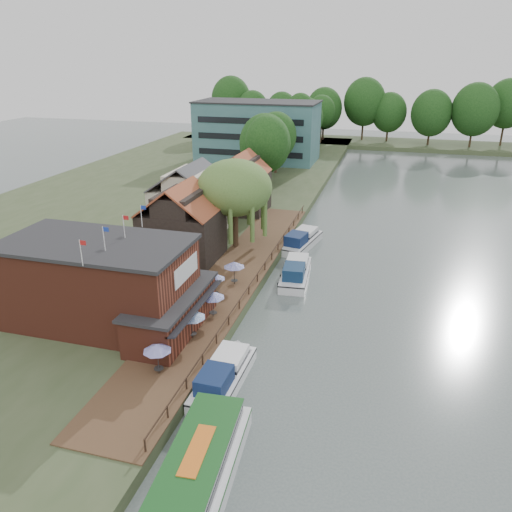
% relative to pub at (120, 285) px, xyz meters
% --- Properties ---
extents(ground, '(260.00, 260.00, 0.00)m').
position_rel_pub_xyz_m(ground, '(14.00, 1.00, -4.65)').
color(ground, '#485452').
rests_on(ground, ground).
extents(land_bank, '(50.00, 140.00, 1.00)m').
position_rel_pub_xyz_m(land_bank, '(-16.00, 36.00, -4.15)').
color(land_bank, '#384728').
rests_on(land_bank, ground).
extents(quay_deck, '(6.00, 50.00, 0.10)m').
position_rel_pub_xyz_m(quay_deck, '(6.00, 11.00, -3.60)').
color(quay_deck, '#47301E').
rests_on(quay_deck, land_bank).
extents(quay_rail, '(0.20, 49.00, 1.00)m').
position_rel_pub_xyz_m(quay_rail, '(8.70, 11.50, -3.15)').
color(quay_rail, black).
rests_on(quay_rail, land_bank).
extents(pub, '(20.00, 11.00, 7.30)m').
position_rel_pub_xyz_m(pub, '(0.00, 0.00, 0.00)').
color(pub, maroon).
rests_on(pub, land_bank).
extents(hotel_block, '(25.40, 12.40, 12.30)m').
position_rel_pub_xyz_m(hotel_block, '(-8.00, 71.00, 2.50)').
color(hotel_block, '#38666B').
rests_on(hotel_block, land_bank).
extents(cottage_a, '(8.60, 7.60, 8.50)m').
position_rel_pub_xyz_m(cottage_a, '(-1.00, 15.00, 0.60)').
color(cottage_a, black).
rests_on(cottage_a, land_bank).
extents(cottage_b, '(9.60, 8.60, 8.50)m').
position_rel_pub_xyz_m(cottage_b, '(-4.00, 25.00, 0.60)').
color(cottage_b, beige).
rests_on(cottage_b, land_bank).
extents(cottage_c, '(7.60, 7.60, 8.50)m').
position_rel_pub_xyz_m(cottage_c, '(0.00, 34.00, 0.60)').
color(cottage_c, black).
rests_on(cottage_c, land_bank).
extents(willow, '(8.60, 8.60, 10.43)m').
position_rel_pub_xyz_m(willow, '(3.50, 20.00, 1.56)').
color(willow, '#476B2D').
rests_on(willow, land_bank).
extents(umbrella_0, '(2.05, 2.05, 2.38)m').
position_rel_pub_xyz_m(umbrella_0, '(6.06, -5.80, -2.36)').
color(umbrella_0, '#221B97').
rests_on(umbrella_0, quay_deck).
extents(umbrella_1, '(2.28, 2.28, 2.38)m').
position_rel_pub_xyz_m(umbrella_1, '(6.53, -0.70, -2.36)').
color(umbrella_1, '#1A4890').
rests_on(umbrella_1, quay_deck).
extents(umbrella_2, '(2.11, 2.11, 2.38)m').
position_rel_pub_xyz_m(umbrella_2, '(6.92, 3.06, -2.36)').
color(umbrella_2, '#1C299B').
rests_on(umbrella_2, quay_deck).
extents(umbrella_3, '(1.95, 1.95, 2.38)m').
position_rel_pub_xyz_m(umbrella_3, '(5.79, 6.71, -2.36)').
color(umbrella_3, '#1C2A9C').
rests_on(umbrella_3, quay_deck).
extents(umbrella_4, '(2.11, 2.11, 2.38)m').
position_rel_pub_xyz_m(umbrella_4, '(6.66, 9.85, -2.36)').
color(umbrella_4, navy).
rests_on(umbrella_4, quay_deck).
extents(cruiser_0, '(3.18, 9.36, 2.23)m').
position_rel_pub_xyz_m(cruiser_0, '(10.48, -4.51, -3.53)').
color(cruiser_0, white).
rests_on(cruiser_0, ground).
extents(cruiser_1, '(3.89, 9.73, 2.29)m').
position_rel_pub_xyz_m(cruiser_1, '(11.84, 14.91, -3.51)').
color(cruiser_1, silver).
rests_on(cruiser_1, ground).
extents(cruiser_2, '(4.75, 9.97, 2.31)m').
position_rel_pub_xyz_m(cruiser_2, '(10.62, 24.45, -3.50)').
color(cruiser_2, silver).
rests_on(cruiser_2, ground).
extents(tour_boat, '(4.59, 13.19, 2.82)m').
position_rel_pub_xyz_m(tour_boat, '(12.31, -14.35, -3.24)').
color(tour_boat, silver).
rests_on(tour_boat, ground).
extents(swan, '(0.44, 0.44, 0.44)m').
position_rel_pub_xyz_m(swan, '(11.53, -8.89, -4.43)').
color(swan, white).
rests_on(swan, ground).
extents(bank_tree_0, '(6.91, 6.91, 12.58)m').
position_rel_pub_xyz_m(bank_tree_0, '(1.01, 44.38, 2.64)').
color(bank_tree_0, '#143811').
rests_on(bank_tree_0, land_bank).
extents(bank_tree_1, '(8.81, 8.81, 12.13)m').
position_rel_pub_xyz_m(bank_tree_1, '(-1.02, 50.80, 2.41)').
color(bank_tree_1, '#143811').
rests_on(bank_tree_1, land_bank).
extents(bank_tree_2, '(7.72, 7.72, 11.46)m').
position_rel_pub_xyz_m(bank_tree_2, '(-1.31, 60.02, 2.08)').
color(bank_tree_2, '#143811').
rests_on(bank_tree_2, land_bank).
extents(bank_tree_3, '(6.18, 6.18, 13.41)m').
position_rel_pub_xyz_m(bank_tree_3, '(-0.71, 80.30, 3.05)').
color(bank_tree_3, '#143811').
rests_on(bank_tree_3, land_bank).
extents(bank_tree_4, '(8.34, 8.34, 12.12)m').
position_rel_pub_xyz_m(bank_tree_4, '(-0.55, 86.20, 2.41)').
color(bank_tree_4, '#143811').
rests_on(bank_tree_4, land_bank).
extents(bank_tree_5, '(6.93, 6.93, 11.91)m').
position_rel_pub_xyz_m(bank_tree_5, '(1.61, 96.63, 2.30)').
color(bank_tree_5, '#143811').
rests_on(bank_tree_5, land_bank).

